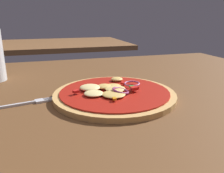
# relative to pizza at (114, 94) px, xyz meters

# --- Properties ---
(dining_table) EXTENTS (1.35, 0.97, 0.03)m
(dining_table) POSITION_rel_pizza_xyz_m (-0.05, 0.02, -0.02)
(dining_table) COLOR brown
(dining_table) RESTS_ON ground
(pizza) EXTENTS (0.28, 0.28, 0.03)m
(pizza) POSITION_rel_pizza_xyz_m (0.00, 0.00, 0.00)
(pizza) COLOR tan
(pizza) RESTS_ON dining_table
(fork) EXTENTS (0.16, 0.04, 0.01)m
(fork) POSITION_rel_pizza_xyz_m (-0.20, 0.01, -0.01)
(fork) COLOR silver
(fork) RESTS_ON dining_table
(background_table) EXTENTS (0.89, 0.64, 0.03)m
(background_table) POSITION_rel_pizza_xyz_m (-0.00, 1.21, -0.02)
(background_table) COLOR brown
(background_table) RESTS_ON ground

